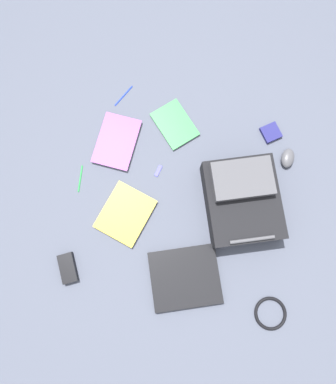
% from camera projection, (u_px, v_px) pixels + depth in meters
% --- Properties ---
extents(ground_plane, '(3.66, 3.66, 0.00)m').
position_uv_depth(ground_plane, '(175.00, 197.00, 1.68)').
color(ground_plane, '#4C5160').
extents(backpack, '(0.43, 0.48, 0.18)m').
position_uv_depth(backpack, '(242.00, 199.00, 1.61)').
color(backpack, black).
rests_on(backpack, ground_plane).
extents(laptop, '(0.39, 0.36, 0.03)m').
position_uv_depth(laptop, '(185.00, 278.00, 1.60)').
color(laptop, black).
rests_on(laptop, ground_plane).
extents(book_blue, '(0.29, 0.32, 0.02)m').
position_uv_depth(book_blue, '(125.00, 214.00, 1.66)').
color(book_blue, silver).
rests_on(book_blue, ground_plane).
extents(book_red, '(0.22, 0.30, 0.02)m').
position_uv_depth(book_red, '(117.00, 142.00, 1.73)').
color(book_red, silver).
rests_on(book_red, ground_plane).
extents(book_manual, '(0.27, 0.28, 0.01)m').
position_uv_depth(book_manual, '(175.00, 124.00, 1.75)').
color(book_manual, silver).
rests_on(book_manual, ground_plane).
extents(computer_mouse, '(0.07, 0.11, 0.04)m').
position_uv_depth(computer_mouse, '(288.00, 158.00, 1.70)').
color(computer_mouse, '#4C4C51').
rests_on(computer_mouse, ground_plane).
extents(cable_coil, '(0.15, 0.15, 0.01)m').
position_uv_depth(cable_coil, '(270.00, 313.00, 1.58)').
color(cable_coil, black).
rests_on(cable_coil, ground_plane).
extents(power_brick, '(0.12, 0.16, 0.03)m').
position_uv_depth(power_brick, '(68.00, 268.00, 1.61)').
color(power_brick, black).
rests_on(power_brick, ground_plane).
extents(pen_black, '(0.08, 0.13, 0.01)m').
position_uv_depth(pen_black, '(123.00, 96.00, 1.78)').
color(pen_black, '#1933B2').
rests_on(pen_black, ground_plane).
extents(pen_blue, '(0.02, 0.14, 0.01)m').
position_uv_depth(pen_blue, '(80.00, 178.00, 1.70)').
color(pen_blue, '#198C33').
rests_on(pen_blue, ground_plane).
extents(earbud_pouch, '(0.12, 0.12, 0.02)m').
position_uv_depth(earbud_pouch, '(271.00, 133.00, 1.74)').
color(earbud_pouch, navy).
rests_on(earbud_pouch, ground_plane).
extents(usb_stick, '(0.03, 0.06, 0.01)m').
position_uv_depth(usb_stick, '(158.00, 171.00, 1.70)').
color(usb_stick, '#191999').
rests_on(usb_stick, ground_plane).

